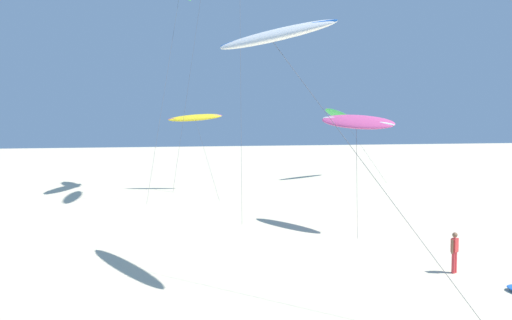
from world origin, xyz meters
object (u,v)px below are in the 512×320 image
(flying_kite_5, at_px, (342,117))
(flying_kite_7, at_px, (271,36))
(person_near_left, at_px, (455,251))
(flying_kite_0, at_px, (195,118))
(flying_kite_6, at_px, (356,122))

(flying_kite_5, height_order, flying_kite_7, flying_kite_7)
(flying_kite_5, bearing_deg, person_near_left, -107.55)
(flying_kite_0, relative_size, flying_kite_6, 1.35)
(flying_kite_7, xyz_separation_m, person_near_left, (7.24, -1.80, -8.54))
(flying_kite_0, bearing_deg, person_near_left, -80.51)
(flying_kite_6, bearing_deg, flying_kite_5, 67.49)
(person_near_left, bearing_deg, flying_kite_7, 166.01)
(flying_kite_6, relative_size, flying_kite_7, 0.52)
(flying_kite_0, height_order, person_near_left, flying_kite_0)
(person_near_left, bearing_deg, flying_kite_6, 87.34)
(flying_kite_5, bearing_deg, flying_kite_6, -112.51)
(flying_kite_5, xyz_separation_m, flying_kite_7, (-19.37, -36.56, 2.67))
(flying_kite_7, bearing_deg, flying_kite_5, 62.09)
(flying_kite_6, bearing_deg, flying_kite_0, 105.06)
(flying_kite_5, xyz_separation_m, flying_kite_6, (-11.65, -28.12, -0.63))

